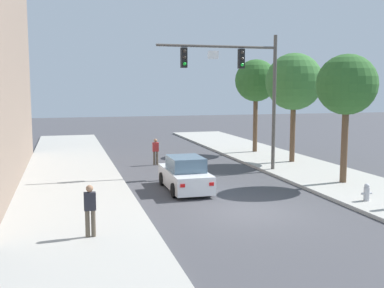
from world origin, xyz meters
TOP-DOWN VIEW (x-y plane):
  - ground_plane at (0.00, 0.00)m, footprint 120.00×120.00m
  - sidewalk_left at (-6.50, 0.00)m, footprint 5.00×60.00m
  - traffic_signal_mast at (2.67, 7.59)m, footprint 6.81×0.38m
  - car_lead_white at (-1.45, 4.31)m, footprint 1.86×4.25m
  - pedestrian_sidewalk_left_walker at (-6.11, -1.86)m, footprint 0.36×0.22m
  - pedestrian_crossing_road at (-1.41, 11.58)m, footprint 0.36×0.22m
  - fire_hydrant at (5.06, -0.22)m, footprint 0.48×0.24m
  - street_tree_nearest at (6.32, 3.30)m, footprint 2.92×2.92m
  - street_tree_second at (6.93, 9.73)m, footprint 3.51×3.51m
  - street_tree_third at (6.50, 14.55)m, footprint 3.00×3.00m

SIDE VIEW (x-z plane):
  - ground_plane at x=0.00m, z-range 0.00..0.00m
  - sidewalk_left at x=-6.50m, z-range 0.00..0.15m
  - fire_hydrant at x=5.06m, z-range 0.15..0.87m
  - car_lead_white at x=-1.45m, z-range -0.08..1.52m
  - pedestrian_crossing_road at x=-1.41m, z-range 0.09..1.73m
  - pedestrian_sidewalk_left_walker at x=-6.11m, z-range 0.24..1.88m
  - street_tree_nearest at x=6.32m, z-range 1.76..7.98m
  - street_tree_second at x=6.93m, z-range 1.74..8.47m
  - street_tree_third at x=6.50m, z-range 1.92..8.54m
  - traffic_signal_mast at x=2.67m, z-range 1.60..9.10m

